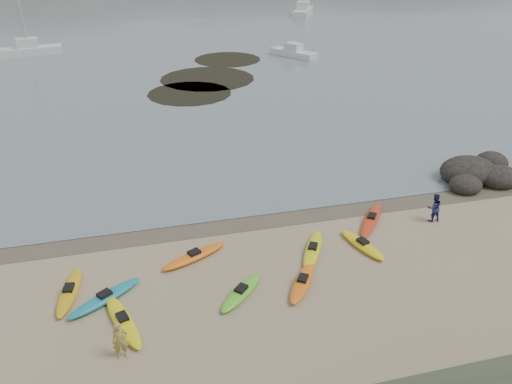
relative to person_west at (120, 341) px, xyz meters
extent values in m
plane|color=tan|center=(7.21, 8.57, -0.79)|extent=(600.00, 600.00, 0.00)
plane|color=brown|center=(7.21, 8.27, -0.78)|extent=(60.00, 60.00, 0.00)
ellipsoid|color=red|center=(13.04, 6.48, -0.62)|extent=(2.96, 3.53, 0.34)
ellipsoid|color=gold|center=(-2.14, 4.13, -0.62)|extent=(1.25, 3.45, 0.34)
ellipsoid|color=orange|center=(7.75, 2.31, -0.62)|extent=(2.35, 3.00, 0.34)
ellipsoid|color=yellow|center=(11.54, 4.36, -0.62)|extent=(1.53, 3.14, 0.34)
ellipsoid|color=yellow|center=(9.03, 4.54, -0.62)|extent=(2.32, 3.44, 0.34)
ellipsoid|color=yellow|center=(0.05, 1.73, -0.62)|extent=(1.81, 3.67, 0.34)
ellipsoid|color=#60D22A|center=(4.98, 2.28, -0.62)|extent=(2.57, 2.62, 0.34)
ellipsoid|color=orange|center=(3.41, 5.44, -0.62)|extent=(3.48, 2.16, 0.34)
ellipsoid|color=teal|center=(-0.66, 3.34, -0.62)|extent=(3.30, 2.58, 0.34)
imported|color=#AD9545|center=(0.00, 0.00, 0.00)|extent=(0.60, 0.42, 1.57)
imported|color=navy|center=(16.27, 5.83, 0.02)|extent=(0.79, 0.62, 1.60)
ellipsoid|color=black|center=(21.07, 9.75, -0.52)|extent=(3.54, 2.75, 1.77)
ellipsoid|color=black|center=(22.57, 8.75, -0.58)|extent=(2.56, 2.16, 1.38)
ellipsoid|color=black|center=(20.07, 8.45, -0.61)|extent=(1.97, 1.77, 1.18)
ellipsoid|color=black|center=(23.27, 10.45, -0.55)|extent=(2.16, 1.97, 1.57)
cylinder|color=black|center=(6.64, 32.12, -0.76)|extent=(7.95, 7.95, 0.04)
cylinder|color=black|center=(9.10, 36.86, -0.76)|extent=(9.78, 9.78, 0.04)
cylinder|color=black|center=(12.80, 44.73, -0.76)|extent=(7.87, 7.87, 0.04)
cube|color=silver|center=(-10.42, 53.02, -0.25)|extent=(7.98, 3.50, 1.08)
cube|color=silver|center=(20.87, 44.23, -0.35)|extent=(4.91, 6.12, 0.87)
cube|color=silver|center=(32.57, 74.94, -0.16)|extent=(6.31, 9.05, 1.25)
ellipsoid|color=#384235|center=(-37.79, 203.57, -18.79)|extent=(220.00, 120.00, 80.00)
ellipsoid|color=#384235|center=(42.21, 198.57, -16.09)|extent=(200.00, 110.00, 68.00)
ellipsoid|color=#384235|center=(127.21, 208.57, -17.89)|extent=(230.00, 130.00, 76.00)
camera|label=1|loc=(1.50, -14.12, 13.15)|focal=35.00mm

